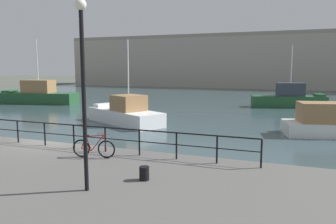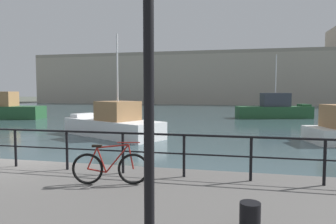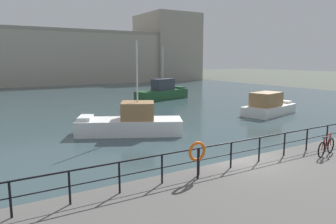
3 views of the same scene
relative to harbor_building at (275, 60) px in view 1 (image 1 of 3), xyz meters
The scene contains 11 objects.
ground_plane 60.54m from the harbor_building, 96.42° to the right, with size 240.00×240.00×0.00m, color #4C5147.
water_basin 30.98m from the harbor_building, 102.78° to the right, with size 80.00×60.00×0.01m, color #33474C.
harbor_building is the anchor object (origin of this frame).
moored_white_yacht 48.27m from the harbor_building, 119.84° to the right, with size 9.27×4.16×7.50m.
moored_harbor_tender 51.24m from the harbor_building, 98.69° to the right, with size 7.32×5.35×6.25m.
moored_green_narrowboat 35.56m from the harbor_building, 83.94° to the right, with size 7.83×3.72×6.54m.
moored_blue_motorboat 50.43m from the harbor_building, 82.61° to the right, with size 6.32×3.86×2.08m.
quay_railing 61.31m from the harbor_building, 97.48° to the right, with size 22.59×0.07×1.08m.
parked_bicycle 61.86m from the harbor_building, 92.86° to the right, with size 1.74×0.42×0.98m.
mooring_bollard 63.49m from the harbor_building, 90.06° to the right, with size 0.32×0.32×0.44m, color black.
quay_lamp_post 64.76m from the harbor_building, 91.11° to the right, with size 0.32×0.32×5.44m.
Camera 1 is at (11.06, -12.71, 4.30)m, focal length 35.55 mm.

